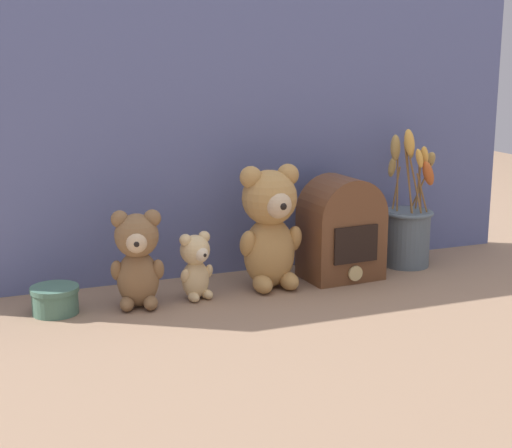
# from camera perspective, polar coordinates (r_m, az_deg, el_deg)

# --- Properties ---
(ground_plane) EXTENTS (4.00, 4.00, 0.00)m
(ground_plane) POSITION_cam_1_polar(r_m,az_deg,el_deg) (1.76, 0.24, -4.85)
(ground_plane) COLOR #8E7056
(backdrop_wall) EXTENTS (1.49, 0.02, 0.66)m
(backdrop_wall) POSITION_cam_1_polar(r_m,az_deg,el_deg) (1.84, -1.71, 6.57)
(backdrop_wall) COLOR slate
(backdrop_wall) RESTS_ON ground
(teddy_bear_large) EXTENTS (0.15, 0.14, 0.28)m
(teddy_bear_large) POSITION_cam_1_polar(r_m,az_deg,el_deg) (1.74, 1.03, -0.05)
(teddy_bear_large) COLOR tan
(teddy_bear_large) RESTS_ON ground
(teddy_bear_medium) EXTENTS (0.12, 0.10, 0.21)m
(teddy_bear_medium) POSITION_cam_1_polar(r_m,az_deg,el_deg) (1.64, -8.63, -2.39)
(teddy_bear_medium) COLOR olive
(teddy_bear_medium) RESTS_ON ground
(teddy_bear_small) EXTENTS (0.08, 0.07, 0.15)m
(teddy_bear_small) POSITION_cam_1_polar(r_m,az_deg,el_deg) (1.68, -4.40, -2.95)
(teddy_bear_small) COLOR #DBBC84
(teddy_bear_small) RESTS_ON ground
(flower_vase) EXTENTS (0.15, 0.14, 0.35)m
(flower_vase) POSITION_cam_1_polar(r_m,az_deg,el_deg) (1.96, 10.99, -0.25)
(flower_vase) COLOR slate
(flower_vase) RESTS_ON ground
(vintage_radio) EXTENTS (0.18, 0.14, 0.24)m
(vintage_radio) POSITION_cam_1_polar(r_m,az_deg,el_deg) (1.83, 6.22, -0.37)
(vintage_radio) COLOR brown
(vintage_radio) RESTS_ON ground
(decorative_tin_tall) EXTENTS (0.10, 0.10, 0.06)m
(decorative_tin_tall) POSITION_cam_1_polar(r_m,az_deg,el_deg) (1.65, -14.41, -5.36)
(decorative_tin_tall) COLOR #47705B
(decorative_tin_tall) RESTS_ON ground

